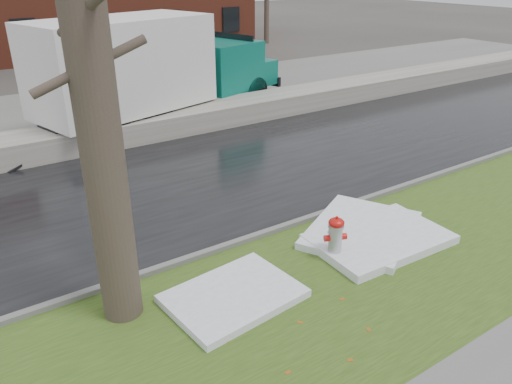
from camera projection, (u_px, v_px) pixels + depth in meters
ground at (300, 255)px, 10.04m from camera, size 120.00×120.00×0.00m
verge at (343, 284)px, 9.09m from camera, size 60.00×4.50×0.04m
road at (196, 180)px, 13.42m from camera, size 60.00×7.00×0.03m
parking_lot at (96, 110)px, 19.82m from camera, size 60.00×9.00×0.03m
curb at (272, 231)px, 10.76m from camera, size 60.00×0.15×0.14m
snowbank at (136, 128)px, 16.43m from camera, size 60.00×1.60×0.75m
fire_hydrant at (335, 236)px, 9.63m from camera, size 0.46×0.44×0.94m
tree at (91, 72)px, 6.69m from camera, size 1.64×1.96×7.89m
box_truck at (152, 68)px, 17.33m from camera, size 11.38×5.04×3.77m
worker at (102, 87)px, 15.93m from camera, size 0.72×0.49×1.93m
snow_patch_near at (362, 230)px, 10.72m from camera, size 3.24×2.99×0.16m
snow_patch_far at (233, 296)px, 8.62m from camera, size 2.34×1.80×0.14m
snow_patch_side at (379, 239)px, 10.36m from camera, size 2.87×1.92×0.18m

